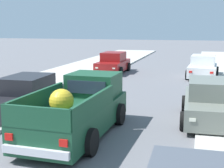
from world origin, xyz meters
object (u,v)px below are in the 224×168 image
(car_right_mid, at_px, (209,102))
(car_left_near, at_px, (203,67))
(pickup_truck, at_px, (80,110))
(car_right_far, at_px, (27,97))
(car_left_far, at_px, (113,63))

(car_right_mid, bearing_deg, car_left_near, 91.33)
(pickup_truck, height_order, car_right_far, pickup_truck)
(car_left_far, bearing_deg, car_left_near, -5.59)
(car_left_near, relative_size, car_left_far, 1.01)
(car_left_far, distance_m, car_right_far, 12.14)
(car_left_near, xyz_separation_m, car_left_far, (-6.53, 0.64, 0.00))
(car_left_far, relative_size, car_right_far, 0.99)
(pickup_truck, xyz_separation_m, car_left_far, (-2.68, 13.76, -0.08))
(car_left_far, xyz_separation_m, car_right_far, (-0.19, -12.14, 0.00))
(car_left_far, bearing_deg, car_right_far, -90.89)
(pickup_truck, xyz_separation_m, car_right_far, (-2.87, 1.63, -0.08))
(car_right_far, bearing_deg, car_left_near, 59.69)
(car_left_near, distance_m, car_left_far, 6.56)
(pickup_truck, bearing_deg, car_left_far, 101.03)
(pickup_truck, height_order, car_left_near, pickup_truck)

